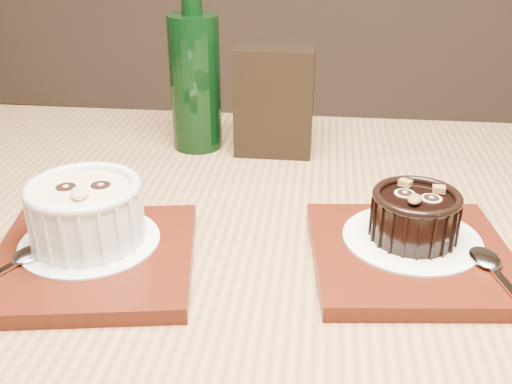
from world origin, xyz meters
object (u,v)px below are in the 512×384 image
tray_right (411,255)px  green_bottle (195,78)px  table (263,323)px  tray_left (94,259)px  condiment_stand (274,101)px  ramekin_white (86,210)px  ramekin_dark (415,213)px

tray_right → green_bottle: (-0.26, 0.26, 0.09)m
table → tray_left: tray_left is taller
green_bottle → condiment_stand: bearing=-2.7°
table → ramekin_white: bearing=-167.8°
ramekin_white → tray_right: 0.30m
table → ramekin_white: ramekin_white is taller
ramekin_white → ramekin_dark: (0.30, 0.04, -0.01)m
tray_right → green_bottle: size_ratio=0.73×
tray_left → ramekin_white: bearing=118.8°
table → green_bottle: (-0.12, 0.25, 0.19)m
tray_left → ramekin_white: ramekin_white is taller
table → green_bottle: bearing=115.5°
tray_left → tray_right: size_ratio=1.00×
table → tray_left: bearing=-160.9°
table → green_bottle: green_bottle is taller
ramekin_white → tray_right: bearing=-9.2°
tray_left → ramekin_white: (-0.01, 0.02, 0.04)m
ramekin_white → table: bearing=-2.3°
table → ramekin_dark: (0.14, 0.01, 0.13)m
tray_right → condiment_stand: 0.31m
tray_left → tray_right: 0.29m
tray_left → condiment_stand: 0.34m
table → tray_left: 0.19m
condiment_stand → green_bottle: 0.11m
condiment_stand → green_bottle: bearing=177.3°
ramekin_dark → condiment_stand: size_ratio=0.59×
table → tray_right: tray_right is taller
tray_left → condiment_stand: size_ratio=1.29×
tray_left → ramekin_white: size_ratio=1.72×
tray_left → table: bearing=19.1°
condiment_stand → tray_right: bearing=-58.9°
tray_left → ramekin_dark: 0.30m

